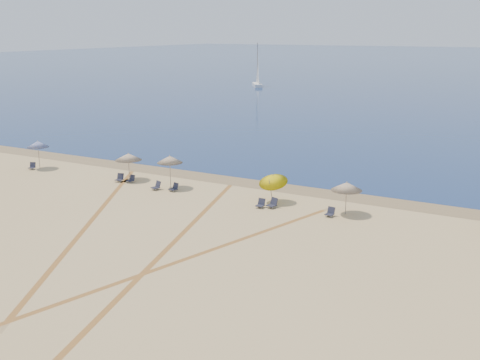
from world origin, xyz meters
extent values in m
plane|color=tan|center=(0.00, 0.00, 0.00)|extent=(160.00, 160.00, 0.00)
plane|color=olive|center=(0.00, 24.00, 0.00)|extent=(500.00, 500.00, 0.00)
cylinder|color=gray|center=(-20.21, 19.43, 1.19)|extent=(0.05, 0.05, 2.38)
cone|color=silver|center=(-20.21, 19.43, 2.23)|extent=(1.93, 1.93, 0.55)
sphere|color=gray|center=(-20.21, 19.43, 2.53)|extent=(0.08, 0.08, 0.08)
cylinder|color=gray|center=(-10.46, 20.01, 1.06)|extent=(0.05, 0.05, 2.13)
cone|color=#FEEECF|center=(-10.46, 20.01, 1.98)|extent=(2.20, 2.20, 0.55)
sphere|color=gray|center=(-10.46, 20.01, 2.28)|extent=(0.08, 0.08, 0.08)
cylinder|color=gray|center=(-6.01, 19.59, 1.24)|extent=(0.05, 0.05, 2.47)
cone|color=#FEEECF|center=(-6.01, 19.59, 2.32)|extent=(2.01, 2.01, 0.55)
sphere|color=gray|center=(-6.01, 19.59, 2.62)|extent=(0.08, 0.08, 0.08)
cylinder|color=gray|center=(2.77, 19.50, 0.95)|extent=(0.05, 0.78, 1.92)
cone|color=#DDC608|center=(2.77, 19.81, 1.77)|extent=(2.10, 2.15, 1.26)
sphere|color=gray|center=(2.77, 19.81, 2.07)|extent=(0.08, 0.08, 0.08)
cylinder|color=gray|center=(8.29, 19.69, 1.06)|extent=(0.05, 0.06, 2.12)
cone|color=#FEEECF|center=(8.29, 19.70, 1.97)|extent=(2.10, 2.10, 0.56)
sphere|color=gray|center=(8.29, 19.70, 2.27)|extent=(0.08, 0.08, 0.08)
cube|color=black|center=(-20.53, 18.80, 0.17)|extent=(0.67, 0.67, 0.05)
cube|color=black|center=(-20.63, 19.02, 0.39)|extent=(0.54, 0.38, 0.45)
cylinder|color=#A5A5AD|center=(-20.71, 18.53, 0.08)|extent=(0.02, 0.02, 0.17)
cylinder|color=#A5A5AD|center=(-20.34, 18.70, 0.08)|extent=(0.02, 0.02, 0.17)
cube|color=black|center=(-10.82, 19.10, 0.18)|extent=(0.65, 0.65, 0.05)
cube|color=black|center=(-10.87, 19.37, 0.42)|extent=(0.58, 0.31, 0.49)
cylinder|color=#A5A5AD|center=(-11.03, 18.86, 0.09)|extent=(0.02, 0.02, 0.18)
cylinder|color=#A5A5AD|center=(-10.60, 18.94, 0.09)|extent=(0.02, 0.02, 0.18)
cube|color=black|center=(-9.85, 19.35, 0.17)|extent=(0.56, 0.56, 0.05)
cube|color=black|center=(-9.83, 19.60, 0.39)|extent=(0.53, 0.24, 0.45)
cylinder|color=#A5A5AD|center=(-10.06, 19.19, 0.08)|extent=(0.02, 0.02, 0.17)
cylinder|color=#A5A5AD|center=(-9.65, 19.14, 0.08)|extent=(0.02, 0.02, 0.17)
cube|color=black|center=(-6.73, 18.54, 0.18)|extent=(0.71, 0.71, 0.05)
cube|color=black|center=(-6.64, 18.80, 0.42)|extent=(0.59, 0.38, 0.50)
cylinder|color=#A5A5AD|center=(-6.94, 18.41, 0.09)|extent=(0.02, 0.02, 0.18)
cylinder|color=#A5A5AD|center=(-6.52, 18.27, 0.09)|extent=(0.02, 0.02, 0.18)
cube|color=black|center=(-5.26, 18.85, 0.17)|extent=(0.66, 0.66, 0.05)
cube|color=black|center=(-5.19, 19.10, 0.40)|extent=(0.56, 0.33, 0.47)
cylinder|color=#A5A5AD|center=(-5.46, 18.71, 0.09)|extent=(0.02, 0.02, 0.17)
cylinder|color=#A5A5AD|center=(-5.05, 18.59, 0.09)|extent=(0.02, 0.02, 0.17)
cube|color=black|center=(2.55, 18.21, 0.17)|extent=(0.54, 0.54, 0.05)
cube|color=black|center=(2.55, 18.47, 0.40)|extent=(0.53, 0.20, 0.47)
cylinder|color=#A5A5AD|center=(2.34, 18.02, 0.09)|extent=(0.02, 0.02, 0.17)
cylinder|color=#A5A5AD|center=(2.76, 18.02, 0.09)|extent=(0.02, 0.02, 0.17)
cube|color=black|center=(3.26, 18.58, 0.19)|extent=(0.73, 0.73, 0.05)
cube|color=black|center=(3.34, 18.85, 0.44)|extent=(0.62, 0.38, 0.52)
cylinder|color=#A5A5AD|center=(3.04, 18.44, 0.09)|extent=(0.03, 0.03, 0.19)
cylinder|color=#A5A5AD|center=(3.48, 18.29, 0.09)|extent=(0.03, 0.03, 0.19)
cube|color=black|center=(7.51, 18.66, 0.17)|extent=(0.58, 0.58, 0.05)
cube|color=black|center=(7.54, 18.91, 0.39)|extent=(0.54, 0.26, 0.46)
cylinder|color=#A5A5AD|center=(7.30, 18.50, 0.08)|extent=(0.02, 0.02, 0.17)
cylinder|color=#A5A5AD|center=(7.71, 18.44, 0.08)|extent=(0.02, 0.02, 0.17)
cube|color=white|center=(-36.79, 97.10, 0.35)|extent=(4.75, 6.14, 0.68)
cylinder|color=gray|center=(-36.79, 97.10, 4.79)|extent=(0.14, 0.14, 9.13)
plane|color=tan|center=(1.05, 9.62, 0.00)|extent=(34.00, 34.00, 0.00)
plane|color=tan|center=(0.78, 10.68, 0.00)|extent=(34.00, 34.00, 0.00)
plane|color=tan|center=(2.52, 6.43, 0.00)|extent=(35.10, 35.10, 0.00)
plane|color=tan|center=(2.85, 7.48, 0.00)|extent=(35.10, 35.10, 0.00)
plane|color=tan|center=(-5.87, 10.21, 0.00)|extent=(37.67, 37.67, 0.00)
plane|color=tan|center=(-6.37, 11.18, 0.00)|extent=(37.67, 37.67, 0.00)
camera|label=1|loc=(19.25, -16.13, 12.16)|focal=42.58mm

